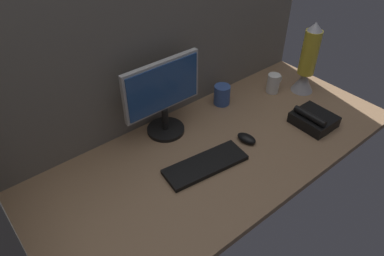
# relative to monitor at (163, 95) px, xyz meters

# --- Properties ---
(ground_plane) EXTENTS (1.80, 0.80, 0.03)m
(ground_plane) POSITION_rel_monitor_xyz_m (0.09, -0.25, -0.22)
(ground_plane) COLOR #8C6B4C
(cubicle_wall_back) EXTENTS (1.80, 0.05, 0.79)m
(cubicle_wall_back) POSITION_rel_monitor_xyz_m (0.09, 0.12, 0.19)
(cubicle_wall_back) COLOR slate
(cubicle_wall_back) RESTS_ON ground_plane
(monitor) EXTENTS (0.40, 0.18, 0.37)m
(monitor) POSITION_rel_monitor_xyz_m (0.00, 0.00, 0.00)
(monitor) COLOR black
(monitor) RESTS_ON ground_plane
(keyboard) EXTENTS (0.38, 0.18, 0.02)m
(keyboard) POSITION_rel_monitor_xyz_m (-0.01, -0.31, -0.19)
(keyboard) COLOR black
(keyboard) RESTS_ON ground_plane
(mouse) EXTENTS (0.07, 0.10, 0.03)m
(mouse) POSITION_rel_monitor_xyz_m (0.25, -0.31, -0.19)
(mouse) COLOR black
(mouse) RESTS_ON ground_plane
(mug_ceramic_white) EXTENTS (0.11, 0.07, 0.11)m
(mug_ceramic_white) POSITION_rel_monitor_xyz_m (0.67, -0.10, -0.15)
(mug_ceramic_white) COLOR white
(mug_ceramic_white) RESTS_ON ground_plane
(mug_ceramic_blue) EXTENTS (0.08, 0.08, 0.11)m
(mug_ceramic_blue) POSITION_rel_monitor_xyz_m (0.37, -0.00, -0.15)
(mug_ceramic_blue) COLOR #38569E
(mug_ceramic_blue) RESTS_ON ground_plane
(lava_lamp) EXTENTS (0.12, 0.12, 0.40)m
(lava_lamp) POSITION_rel_monitor_xyz_m (0.81, -0.20, -0.04)
(lava_lamp) COLOR #A5A5AD
(lava_lamp) RESTS_ON ground_plane
(desk_phone) EXTENTS (0.17, 0.19, 0.09)m
(desk_phone) POSITION_rel_monitor_xyz_m (0.59, -0.43, -0.17)
(desk_phone) COLOR black
(desk_phone) RESTS_ON ground_plane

